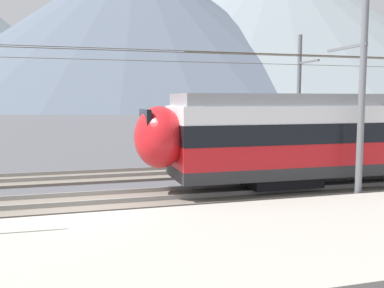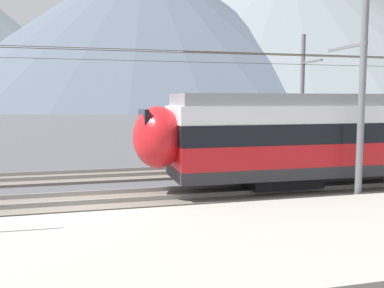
{
  "view_description": "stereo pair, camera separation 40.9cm",
  "coord_description": "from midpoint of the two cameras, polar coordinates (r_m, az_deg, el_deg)",
  "views": [
    {
      "loc": [
        -0.25,
        -13.57,
        3.62
      ],
      "look_at": [
        4.52,
        3.3,
        1.79
      ],
      "focal_mm": 39.52,
      "sensor_mm": 36.0,
      "label": 1
    },
    {
      "loc": [
        0.15,
        -13.68,
        3.62
      ],
      "look_at": [
        4.52,
        3.3,
        1.79
      ],
      "focal_mm": 39.52,
      "sensor_mm": 36.0,
      "label": 2
    }
  ],
  "objects": [
    {
      "name": "mountain_right_ridge",
      "position": [
        231.59,
        11.41,
        14.77
      ],
      "size": [
        218.04,
        218.04,
        79.02
      ],
      "primitive_type": "cone",
      "color": "slate",
      "rests_on": "ground"
    },
    {
      "name": "platform_slab",
      "position": [
        10.12,
        -14.98,
        -14.33
      ],
      "size": [
        120.0,
        6.37,
        0.29
      ],
      "primitive_type": "cube",
      "color": "#A39E93",
      "rests_on": "ground"
    },
    {
      "name": "ground_plane",
      "position": [
        14.1,
        -15.23,
        -9.12
      ],
      "size": [
        400.0,
        400.0,
        0.0
      ],
      "primitive_type": "plane",
      "color": "#4C4C51"
    },
    {
      "name": "catenary_mast_far_side",
      "position": [
        24.87,
        13.89,
        6.27
      ],
      "size": [
        41.2,
        2.11,
        7.28
      ],
      "color": "slate",
      "rests_on": "ground"
    },
    {
      "name": "mountain_central_peak",
      "position": [
        205.99,
        -7.41,
        15.17
      ],
      "size": [
        199.07,
        199.07,
        73.45
      ],
      "primitive_type": "cone",
      "color": "#515B6B",
      "rests_on": "ground"
    },
    {
      "name": "track_far",
      "position": [
        20.27,
        -15.43,
        -4.34
      ],
      "size": [
        120.0,
        3.0,
        0.28
      ],
      "color": "#6B6359",
      "rests_on": "ground"
    },
    {
      "name": "catenary_mast_mid",
      "position": [
        16.36,
        21.0,
        6.77
      ],
      "size": [
        41.2,
        2.33,
        7.6
      ],
      "color": "slate",
      "rests_on": "ground"
    },
    {
      "name": "track_near",
      "position": [
        15.43,
        -15.29,
        -7.56
      ],
      "size": [
        120.0,
        3.0,
        0.28
      ],
      "color": "#6B6359",
      "rests_on": "ground"
    }
  ]
}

